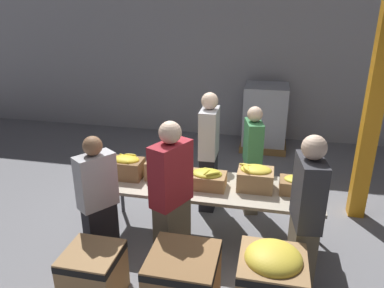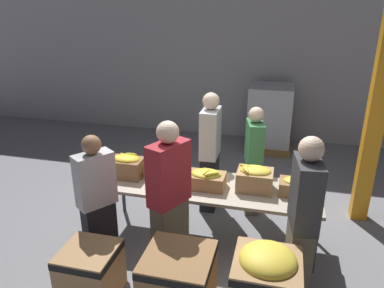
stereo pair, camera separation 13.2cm
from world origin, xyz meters
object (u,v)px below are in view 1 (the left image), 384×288
Objects in this scene: volunteer_2 at (98,203)px; donation_bin_2 at (271,287)px; support_pillar at (380,74)px; banana_box_0 at (126,167)px; donation_bin_1 at (183,283)px; banana_box_2 at (207,179)px; sorting_table at (208,188)px; banana_box_4 at (300,185)px; banana_box_3 at (255,177)px; banana_box_1 at (166,167)px; volunteer_4 at (172,199)px; volunteer_1 at (209,153)px; pallet_stack_0 at (265,118)px; donation_bin_0 at (93,273)px; volunteer_3 at (305,219)px; volunteer_0 at (252,161)px.

volunteer_2 is 2.01m from donation_bin_2.
donation_bin_2 is 2.98m from support_pillar.
support_pillar reaches higher than donation_bin_2.
banana_box_0 is 1.73m from donation_bin_1.
banana_box_2 is at bearing 123.17° from donation_bin_2.
volunteer_2 reaches higher than banana_box_2.
banana_box_4 reaches higher than sorting_table.
donation_bin_1 is (-0.00, -1.23, -0.50)m from banana_box_2.
banana_box_3 is 2.03m from support_pillar.
banana_box_1 is 0.98m from volunteer_2.
banana_box_4 is 1.52m from volunteer_4.
banana_box_2 is 0.96× the size of banana_box_4.
donation_bin_2 is 0.22× the size of support_pillar.
volunteer_1 is 1.93× the size of donation_bin_2.
pallet_stack_0 is at bearing 13.48° from volunteer_2.
banana_box_4 is 0.53× the size of donation_bin_2.
banana_box_1 is 0.30× the size of volunteer_2.
volunteer_4 is at bearing 113.32° from donation_bin_1.
banana_box_4 is (2.13, 0.04, -0.04)m from banana_box_0.
volunteer_2 reaches higher than donation_bin_1.
pallet_stack_0 reaches higher than donation_bin_1.
pallet_stack_0 is (1.50, 4.63, 0.33)m from donation_bin_0.
banana_box_4 is at bearing 77.96° from donation_bin_2.
volunteer_2 is (-1.10, -0.71, 0.07)m from sorting_table.
volunteer_4 reaches higher than volunteer_3.
banana_box_0 is at bearing -178.80° from banana_box_4.
banana_box_3 is 0.27× the size of volunteer_0.
banana_box_0 is 0.98× the size of banana_box_3.
pallet_stack_0 is (0.58, 3.35, -0.07)m from sorting_table.
donation_bin_1 is 0.77× the size of donation_bin_2.
volunteer_3 is (2.19, -0.00, 0.09)m from volunteer_2.
donation_bin_2 is (1.73, 0.00, 0.16)m from donation_bin_0.
volunteer_3 is at bearing 8.77° from volunteer_0.
volunteer_0 is (0.48, 0.81, 0.06)m from sorting_table.
banana_box_0 is 1.21m from volunteer_1.
volunteer_3 is 2.55× the size of donation_bin_1.
volunteer_1 is at bearing -105.22° from pallet_stack_0.
volunteer_3 is at bearing 15.60° from donation_bin_0.
volunteer_0 is at bearing -2.96° from volunteer_4.
support_pillar is (2.89, 2.28, 1.69)m from donation_bin_0.
sorting_table is 2.08× the size of pallet_stack_0.
sorting_table is at bearing -176.23° from banana_box_3.
banana_box_0 is 2.28m from donation_bin_2.
volunteer_0 reaches higher than donation_bin_1.
donation_bin_0 is 0.14× the size of support_pillar.
banana_box_3 reaches higher than sorting_table.
banana_box_1 is at bearing -68.10° from volunteer_0.
volunteer_1 reaches higher than volunteer_0.
banana_box_2 is 0.57m from banana_box_3.
pallet_stack_0 is (1.68, 4.06, -0.13)m from volunteer_2.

